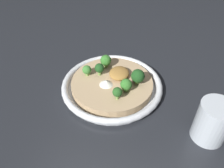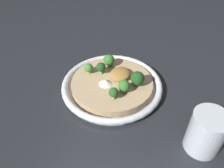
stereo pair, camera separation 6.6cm
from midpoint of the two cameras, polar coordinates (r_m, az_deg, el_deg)
ground_plane at (r=0.67m, az=2.80°, el=-1.38°), size 6.00×6.00×0.00m
risotto_bowl at (r=0.66m, az=2.85°, el=-0.36°), size 0.30×0.30×0.03m
cheese_sprinkle at (r=0.64m, az=1.25°, el=0.41°), size 0.04×0.04×0.02m
crispy_onion_garnish at (r=0.66m, az=5.01°, el=2.55°), size 0.07×0.06×0.02m
broccoli_right at (r=0.58m, az=3.69°, el=-2.43°), size 0.03×0.03×0.04m
broccoli_back_left at (r=0.63m, az=9.67°, el=1.35°), size 0.04×0.04×0.05m
broccoli_back at (r=0.61m, az=6.29°, el=-0.64°), size 0.03×0.03×0.04m
broccoli_front_left at (r=0.67m, az=-3.34°, el=4.05°), size 0.03×0.03×0.03m
broccoli_left at (r=0.70m, az=1.91°, el=6.14°), size 0.04×0.04×0.04m
broccoli_front at (r=0.66m, az=-0.06°, el=4.25°), size 0.03×0.03×0.04m
drinking_glass at (r=0.55m, az=26.62°, el=-11.41°), size 0.08×0.08×0.11m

